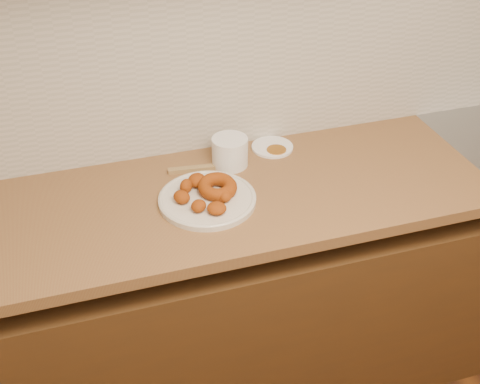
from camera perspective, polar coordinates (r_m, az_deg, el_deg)
wall_back at (r=2.08m, az=5.80°, el=16.67°), size 4.00×0.02×2.70m
base_cabinet at (r=2.34m, az=7.27°, el=-8.92°), size 3.60×0.60×0.77m
butcher_block at (r=1.88m, az=-10.08°, el=-2.10°), size 2.30×0.62×0.04m
backsplash at (r=2.12m, az=5.69°, el=12.72°), size 3.60×0.02×0.60m
donut_plate at (r=1.87m, az=-3.11°, el=-0.72°), size 0.30×0.30×0.02m
ring_donut at (r=1.87m, az=-2.16°, el=0.50°), size 0.17×0.17×0.06m
fried_dough_chunks at (r=1.84m, az=-3.84°, el=-0.22°), size 0.19×0.24×0.05m
plastic_tub at (r=2.02m, az=-0.96°, el=3.84°), size 0.13×0.13×0.10m
tub_lid at (r=2.14m, az=3.08°, el=4.28°), size 0.17×0.17×0.01m
brass_jar_lid at (r=2.12m, az=3.48°, el=3.93°), size 0.08×0.08×0.01m
wooden_utensil at (r=2.02m, az=-4.23°, el=2.22°), size 0.19×0.04×0.01m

